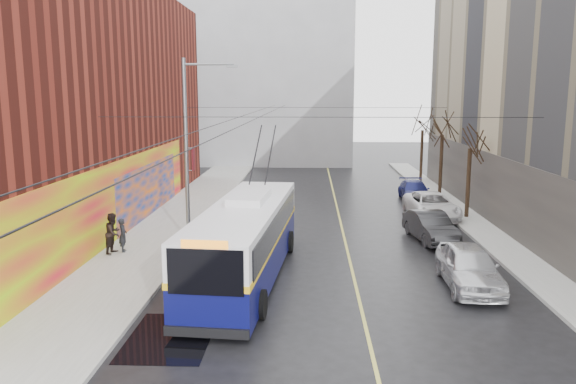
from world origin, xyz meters
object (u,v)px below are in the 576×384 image
Objects in this scene: tree_mid at (443,124)px; following_car at (273,201)px; parked_car_b at (430,227)px; pedestrian_a at (123,235)px; streetlight_pole at (189,146)px; pedestrian_b at (113,233)px; tree_far at (423,121)px; tree_near at (471,135)px; trolleybus at (245,239)px; parked_car_a at (469,267)px; parked_car_d at (415,191)px; parked_car_c at (432,205)px.

tree_mid is 13.65m from following_car.
parked_car_b is 2.86× the size of pedestrian_a.
streetlight_pole reaches higher than pedestrian_b.
tree_far is at bearing -28.15° from pedestrian_b.
tree_far is at bearing 90.00° from tree_near.
streetlight_pole is 7.01m from trolleybus.
parked_car_a is (-3.19, -12.00, -4.16)m from tree_near.
trolleybus is at bearing -153.32° from parked_car_b.
tree_far is at bearing 77.92° from parked_car_d.
tree_far is at bearing 77.99° from parked_car_c.
tree_far is at bearing 84.42° from parked_car_a.
parked_car_a is 1.08× the size of parked_car_b.
pedestrian_b is (-0.35, -0.26, 0.15)m from pedestrian_a.
parked_car_c is 18.43m from pedestrian_b.
streetlight_pole is 1.37× the size of tree_far.
tree_far is at bearing 90.00° from tree_mid.
streetlight_pole reaches higher than tree_far.
pedestrian_b is (-3.09, -2.39, -3.76)m from streetlight_pole.
streetlight_pole reaches higher than following_car.
tree_near reaches higher than parked_car_a.
parked_car_c is 17.99m from pedestrian_a.
tree_far is 28.15m from trolleybus.
tree_near reaches higher than pedestrian_b.
parked_car_d is 1.06× the size of following_car.
parked_car_a is (8.66, -0.71, -0.80)m from trolleybus.
parked_car_a is 15.18m from pedestrian_a.
parked_car_c is (9.86, 11.62, -0.87)m from trolleybus.
tree_near is 7.01m from tree_mid.
streetlight_pole is at bearing -67.68° from pedestrian_a.
tree_near is (15.14, 6.00, 0.13)m from streetlight_pole.
tree_near is at bearing 48.27° from trolleybus.
parked_car_b is 0.96× the size of parked_car_d.
tree_mid is 4.29× the size of pedestrian_a.
parked_car_a is at bearing -97.00° from tree_far.
streetlight_pole is 15.15m from parked_car_c.
pedestrian_a is at bearing 157.06° from trolleybus.
tree_mid reaches higher than parked_car_a.
parked_car_b is at bearing -30.20° from following_car.
trolleybus is at bearing -118.22° from parked_car_d.
following_car is at bearing -49.11° from pedestrian_a.
parked_car_a is at bearing -92.49° from pedestrian_b.
pedestrian_b is at bearing -116.77° from following_car.
streetlight_pole is 5.23m from pedestrian_a.
trolleybus is 7.97× the size of pedestrian_a.
parked_car_d is at bearing -64.33° from pedestrian_a.
tree_near is at bearing 48.85° from parked_car_b.
tree_near is 20.05m from pedestrian_a.
parked_car_d is at bearing -37.74° from pedestrian_b.
tree_far is 1.36× the size of parked_car_a.
tree_near is 0.97× the size of tree_far.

